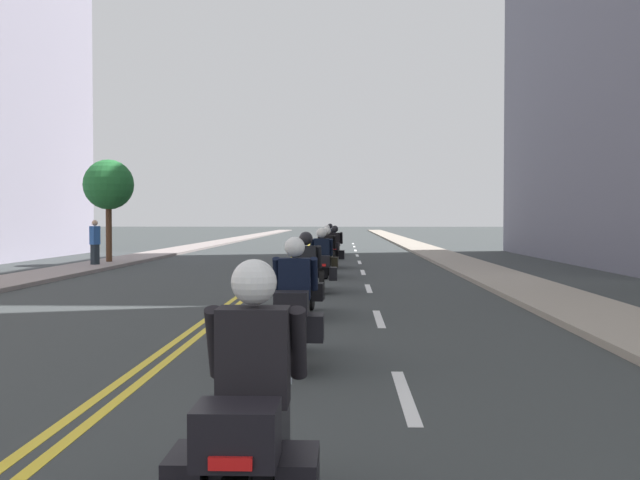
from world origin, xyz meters
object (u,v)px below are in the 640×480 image
motorcycle_0 (252,433)px  motorcycle_4 (326,257)px  motorcycle_7 (330,242)px  motorcycle_2 (305,282)px  motorcycle_3 (322,266)px  pedestrian_0 (95,243)px  motorcycle_5 (335,250)px  motorcycle_6 (327,246)px  motorcycle_1 (294,312)px  street_tree_0 (109,185)px

motorcycle_0 → motorcycle_4: 19.41m
motorcycle_7 → motorcycle_2: bearing=-91.6°
motorcycle_3 → pedestrian_0: size_ratio=1.18×
motorcycle_5 → motorcycle_6: motorcycle_5 is taller
motorcycle_1 → pedestrian_0: 20.48m
motorcycle_0 → motorcycle_5: 23.93m
motorcycle_3 → motorcycle_7: motorcycle_3 is taller
motorcycle_4 → motorcycle_6: size_ratio=1.02×
motorcycle_4 → motorcycle_7: (-0.17, 14.67, 0.01)m
pedestrian_0 → street_tree_0: street_tree_0 is taller
motorcycle_3 → street_tree_0: size_ratio=0.50×
motorcycle_1 → motorcycle_5: motorcycle_1 is taller
motorcycle_1 → motorcycle_2: size_ratio=0.98×
motorcycle_1 → motorcycle_4: motorcycle_1 is taller
motorcycle_2 → motorcycle_6: bearing=93.5°
pedestrian_0 → street_tree_0: bearing=-154.0°
motorcycle_6 → street_tree_0: size_ratio=0.52×
motorcycle_4 → motorcycle_6: bearing=93.3°
motorcycle_0 → motorcycle_4: motorcycle_0 is taller
motorcycle_2 → motorcycle_3: motorcycle_3 is taller
motorcycle_3 → motorcycle_5: size_ratio=0.98×
motorcycle_2 → pedestrian_0: 16.31m
motorcycle_3 → motorcycle_5: (0.21, 9.21, 0.01)m
motorcycle_3 → motorcycle_6: (-0.19, 14.55, -0.02)m
motorcycle_5 → pedestrian_0: pedestrian_0 is taller
motorcycle_1 → motorcycle_7: 28.75m
motorcycle_5 → motorcycle_6: size_ratio=0.98×
motorcycle_0 → street_tree_0: 27.40m
motorcycle_4 → motorcycle_7: size_ratio=1.02×
motorcycle_1 → pedestrian_0: bearing=115.3°
motorcycle_1 → motorcycle_2: bearing=91.2°
motorcycle_0 → motorcycle_1: motorcycle_0 is taller
street_tree_0 → motorcycle_7: bearing=43.5°
motorcycle_0 → motorcycle_7: size_ratio=0.97×
motorcycle_6 → pedestrian_0: size_ratio=1.23×
motorcycle_2 → motorcycle_6: motorcycle_2 is taller
motorcycle_6 → motorcycle_7: bearing=86.4°
motorcycle_5 → motorcycle_3: bearing=-88.8°
motorcycle_4 → motorcycle_7: 14.67m
motorcycle_6 → street_tree_0: 9.75m
motorcycle_3 → pedestrian_0: (-8.84, 9.11, 0.28)m
motorcycle_0 → motorcycle_5: (0.14, 23.93, 0.01)m
motorcycle_6 → motorcycle_7: 4.81m
pedestrian_0 → motorcycle_2: bearing=55.8°
pedestrian_0 → motorcycle_0: bearing=44.2°
motorcycle_1 → motorcycle_6: (-0.14, 23.95, -0.03)m
motorcycle_4 → pedestrian_0: pedestrian_0 is taller
motorcycle_2 → motorcycle_5: bearing=91.9°
motorcycle_4 → motorcycle_1: bearing=-88.1°
motorcycle_6 → motorcycle_7: size_ratio=1.00×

